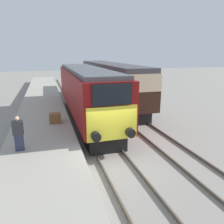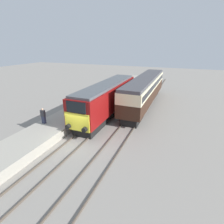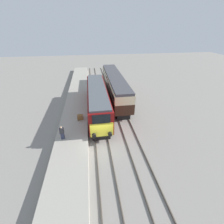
{
  "view_description": "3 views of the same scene",
  "coord_description": "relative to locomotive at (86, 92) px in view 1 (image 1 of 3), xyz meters",
  "views": [
    {
      "loc": [
        -2.87,
        -8.9,
        5.05
      ],
      "look_at": [
        0.0,
        0.56,
        2.39
      ],
      "focal_mm": 35.0,
      "sensor_mm": 36.0,
      "label": 1
    },
    {
      "loc": [
        8.15,
        -11.34,
        8.23
      ],
      "look_at": [
        1.7,
        4.56,
        1.6
      ],
      "focal_mm": 28.0,
      "sensor_mm": 36.0,
      "label": 2
    },
    {
      "loc": [
        -0.81,
        -12.33,
        11.47
      ],
      "look_at": [
        1.7,
        4.56,
        1.6
      ],
      "focal_mm": 24.0,
      "sensor_mm": 36.0,
      "label": 3
    }
  ],
  "objects": [
    {
      "name": "platform_left",
      "position": [
        -3.3,
        0.75,
        -1.81
      ],
      "size": [
        3.5,
        50.0,
        0.85
      ],
      "color": "#9E998C",
      "rests_on": "ground_plane"
    },
    {
      "name": "rails_near_track",
      "position": [
        0.0,
        -2.25,
        -2.16
      ],
      "size": [
        1.51,
        60.0,
        0.14
      ],
      "color": "#4C4238",
      "rests_on": "ground_plane"
    },
    {
      "name": "luggage_crate",
      "position": [
        -2.49,
        -2.64,
        -1.08
      ],
      "size": [
        0.7,
        0.56,
        0.6
      ],
      "color": "brown",
      "rests_on": "platform_left"
    },
    {
      "name": "locomotive",
      "position": [
        0.0,
        0.0,
        0.0
      ],
      "size": [
        2.7,
        13.89,
        4.01
      ],
      "color": "black",
      "rests_on": "ground_plane"
    },
    {
      "name": "passenger_carriage",
      "position": [
        3.4,
        5.45,
        0.23
      ],
      "size": [
        2.75,
        16.52,
        4.08
      ],
      "color": "black",
      "rests_on": "ground_plane"
    },
    {
      "name": "person_on_platform",
      "position": [
        -4.2,
        -6.32,
        -0.6
      ],
      "size": [
        0.44,
        0.26,
        1.58
      ],
      "color": "#2D334C",
      "rests_on": "platform_left"
    },
    {
      "name": "rails_far_track",
      "position": [
        3.4,
        -2.25,
        -2.16
      ],
      "size": [
        1.5,
        60.0,
        0.14
      ],
      "color": "#4C4238",
      "rests_on": "ground_plane"
    },
    {
      "name": "ground_plane",
      "position": [
        0.0,
        -7.25,
        -2.23
      ],
      "size": [
        120.0,
        120.0,
        0.0
      ],
      "primitive_type": "plane",
      "color": "gray"
    }
  ]
}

